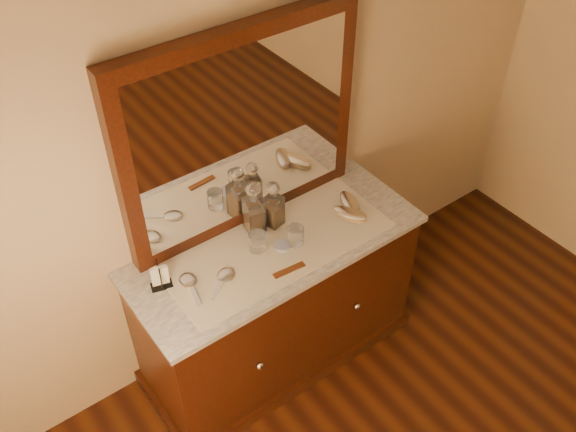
# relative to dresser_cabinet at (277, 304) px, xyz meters

# --- Properties ---
(dresser_cabinet) EXTENTS (1.40, 0.55, 0.82)m
(dresser_cabinet) POSITION_rel_dresser_cabinet_xyz_m (0.00, 0.00, 0.00)
(dresser_cabinet) COLOR black
(dresser_cabinet) RESTS_ON floor
(dresser_plinth) EXTENTS (1.46, 0.59, 0.08)m
(dresser_plinth) POSITION_rel_dresser_cabinet_xyz_m (0.00, 0.00, -0.37)
(dresser_plinth) COLOR black
(dresser_plinth) RESTS_ON floor
(knob_left) EXTENTS (0.04, 0.04, 0.04)m
(knob_left) POSITION_rel_dresser_cabinet_xyz_m (-0.30, -0.28, 0.04)
(knob_left) COLOR silver
(knob_left) RESTS_ON dresser_cabinet
(knob_right) EXTENTS (0.04, 0.04, 0.04)m
(knob_right) POSITION_rel_dresser_cabinet_xyz_m (0.30, -0.28, 0.04)
(knob_right) COLOR silver
(knob_right) RESTS_ON dresser_cabinet
(marble_top) EXTENTS (1.44, 0.59, 0.03)m
(marble_top) POSITION_rel_dresser_cabinet_xyz_m (0.00, 0.00, 0.42)
(marble_top) COLOR white
(marble_top) RESTS_ON dresser_cabinet
(mirror_frame) EXTENTS (1.20, 0.08, 1.00)m
(mirror_frame) POSITION_rel_dresser_cabinet_xyz_m (0.00, 0.25, 0.94)
(mirror_frame) COLOR black
(mirror_frame) RESTS_ON marble_top
(mirror_glass) EXTENTS (1.06, 0.01, 0.86)m
(mirror_glass) POSITION_rel_dresser_cabinet_xyz_m (0.00, 0.21, 0.94)
(mirror_glass) COLOR white
(mirror_glass) RESTS_ON marble_top
(lace_runner) EXTENTS (1.10, 0.45, 0.00)m
(lace_runner) POSITION_rel_dresser_cabinet_xyz_m (0.00, -0.02, 0.44)
(lace_runner) COLOR silver
(lace_runner) RESTS_ON marble_top
(pin_dish) EXTENTS (0.08, 0.08, 0.01)m
(pin_dish) POSITION_rel_dresser_cabinet_xyz_m (0.01, -0.04, 0.45)
(pin_dish) COLOR white
(pin_dish) RESTS_ON lace_runner
(comb) EXTENTS (0.16, 0.04, 0.01)m
(comb) POSITION_rel_dresser_cabinet_xyz_m (-0.05, -0.18, 0.45)
(comb) COLOR brown
(comb) RESTS_ON lace_runner
(napkin_rack) EXTENTS (0.11, 0.08, 0.14)m
(napkin_rack) POSITION_rel_dresser_cabinet_xyz_m (-0.56, 0.08, 0.50)
(napkin_rack) COLOR black
(napkin_rack) RESTS_ON marble_top
(decanter_left) EXTENTS (0.10, 0.10, 0.29)m
(decanter_left) POSITION_rel_dresser_cabinet_xyz_m (-0.02, 0.14, 0.55)
(decanter_left) COLOR #9B5A16
(decanter_left) RESTS_ON lace_runner
(decanter_right) EXTENTS (0.09, 0.09, 0.26)m
(decanter_right) POSITION_rel_dresser_cabinet_xyz_m (0.07, 0.12, 0.54)
(decanter_right) COLOR #9B5A16
(decanter_right) RESTS_ON lace_runner
(brush_near) EXTENTS (0.15, 0.19, 0.05)m
(brush_near) POSITION_rel_dresser_cabinet_xyz_m (0.40, -0.08, 0.47)
(brush_near) COLOR #927A59
(brush_near) RESTS_ON lace_runner
(brush_far) EXTENTS (0.13, 0.19, 0.05)m
(brush_far) POSITION_rel_dresser_cabinet_xyz_m (0.45, -0.01, 0.47)
(brush_far) COLOR #927A59
(brush_far) RESTS_ON lace_runner
(hand_mirror_outer) EXTENTS (0.10, 0.21, 0.02)m
(hand_mirror_outer) POSITION_rel_dresser_cabinet_xyz_m (-0.46, 0.01, 0.45)
(hand_mirror_outer) COLOR silver
(hand_mirror_outer) RESTS_ON lace_runner
(hand_mirror_inner) EXTENTS (0.20, 0.15, 0.02)m
(hand_mirror_inner) POSITION_rel_dresser_cabinet_xyz_m (-0.31, -0.05, 0.45)
(hand_mirror_inner) COLOR silver
(hand_mirror_inner) RESTS_ON lace_runner
(tumblers) EXTENTS (0.25, 0.15, 0.09)m
(tumblers) POSITION_rel_dresser_cabinet_xyz_m (-0.01, -0.02, 0.49)
(tumblers) COLOR white
(tumblers) RESTS_ON lace_runner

